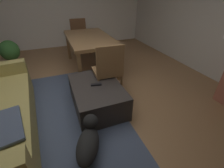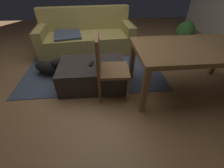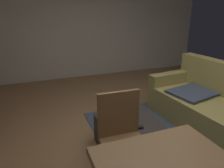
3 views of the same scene
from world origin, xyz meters
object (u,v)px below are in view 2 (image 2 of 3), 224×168
at_px(couch, 86,37).
at_px(dining_chair_west, 107,65).
at_px(dining_table, 194,52).
at_px(tv_remote, 92,63).
at_px(ottoman_coffee_table, 92,74).
at_px(potted_plant, 185,32).
at_px(small_dog, 49,67).

bearing_deg(couch, dining_chair_west, -77.49).
bearing_deg(dining_table, tv_remote, 168.97).
height_order(ottoman_coffee_table, tv_remote, tv_remote).
distance_m(dining_table, potted_plant, 2.01).
xyz_separation_m(ottoman_coffee_table, potted_plant, (2.32, 1.50, 0.15)).
distance_m(couch, ottoman_coffee_table, 1.45).
xyz_separation_m(tv_remote, potted_plant, (2.32, 1.50, -0.06)).
height_order(couch, ottoman_coffee_table, couch).
distance_m(ottoman_coffee_table, dining_table, 1.54).
xyz_separation_m(tv_remote, dining_table, (1.44, -0.28, 0.26)).
bearing_deg(tv_remote, dining_chair_west, -39.89).
distance_m(ottoman_coffee_table, dining_chair_west, 0.49).
distance_m(ottoman_coffee_table, small_dog, 0.86).
bearing_deg(tv_remote, couch, 107.54).
distance_m(dining_table, dining_chair_west, 1.23).
relative_size(couch, dining_table, 1.32).
bearing_deg(dining_table, dining_chair_west, 179.83).
relative_size(couch, tv_remote, 13.61).
height_order(couch, small_dog, couch).
bearing_deg(small_dog, tv_remote, -22.60).
bearing_deg(dining_table, small_dog, 164.71).
bearing_deg(small_dog, couch, 60.21).
height_order(tv_remote, dining_table, dining_table).
bearing_deg(tv_remote, ottoman_coffee_table, -129.15).
xyz_separation_m(dining_table, dining_chair_west, (-1.22, 0.00, -0.14)).
xyz_separation_m(dining_table, potted_plant, (0.88, 1.78, -0.32)).
bearing_deg(small_dog, potted_plant, 20.54).
relative_size(ottoman_coffee_table, potted_plant, 1.72).
distance_m(couch, small_dog, 1.28).
distance_m(dining_table, small_dog, 2.36).
bearing_deg(couch, dining_table, -47.04).
height_order(dining_chair_west, small_dog, dining_chair_west).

